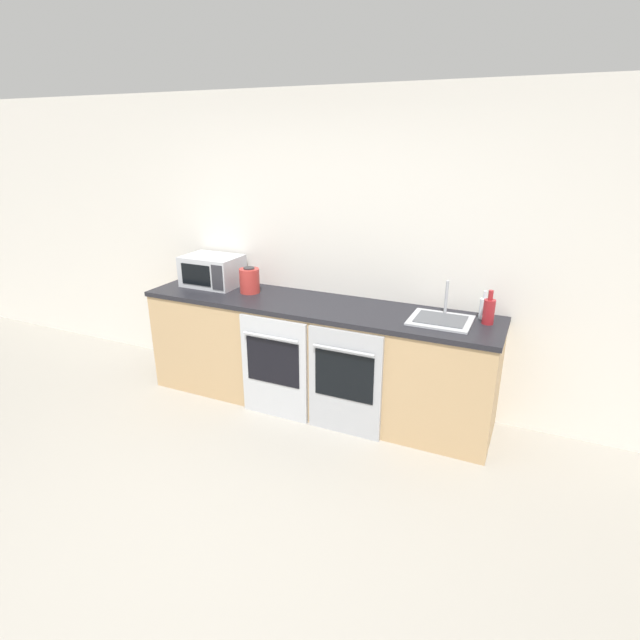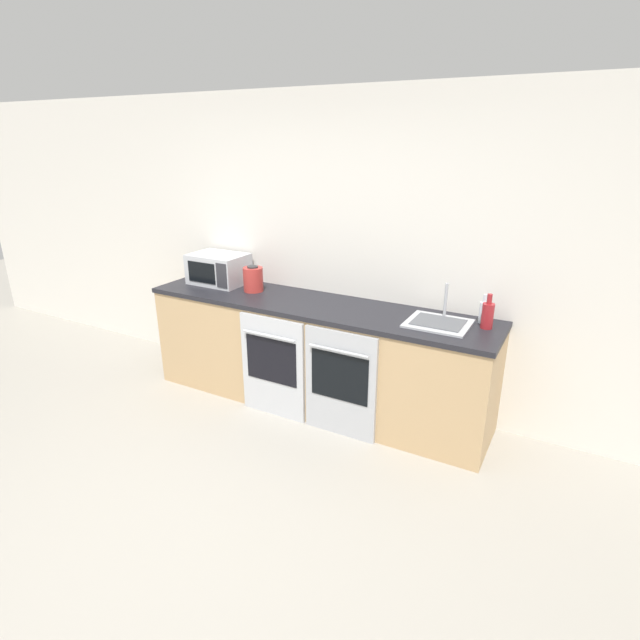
% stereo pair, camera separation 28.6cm
% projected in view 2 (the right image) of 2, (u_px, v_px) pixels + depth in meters
% --- Properties ---
extents(ground_plane, '(16.00, 16.00, 0.00)m').
position_uv_depth(ground_plane, '(164.00, 537.00, 2.94)').
color(ground_plane, gray).
extents(wall_back, '(10.00, 0.06, 2.60)m').
position_uv_depth(wall_back, '(335.00, 251.00, 4.28)').
color(wall_back, silver).
rests_on(wall_back, ground_plane).
extents(counter_back, '(3.02, 0.67, 0.93)m').
position_uv_depth(counter_back, '(315.00, 354.00, 4.28)').
color(counter_back, tan).
rests_on(counter_back, ground_plane).
extents(oven_left, '(0.60, 0.06, 0.87)m').
position_uv_depth(oven_left, '(273.00, 367.00, 4.10)').
color(oven_left, '#B7BABF').
rests_on(oven_left, ground_plane).
extents(oven_right, '(0.60, 0.06, 0.87)m').
position_uv_depth(oven_right, '(340.00, 384.00, 3.82)').
color(oven_right, '#A8AAAF').
rests_on(oven_right, ground_plane).
extents(microwave, '(0.51, 0.37, 0.28)m').
position_uv_depth(microwave, '(219.00, 269.00, 4.65)').
color(microwave, '#B7BABF').
rests_on(microwave, counter_back).
extents(bottle_clear, '(0.06, 0.06, 0.22)m').
position_uv_depth(bottle_clear, '(483.00, 312.00, 3.66)').
color(bottle_clear, silver).
rests_on(bottle_clear, counter_back).
extents(bottle_red, '(0.09, 0.09, 0.26)m').
position_uv_depth(bottle_red, '(488.00, 315.00, 3.55)').
color(bottle_red, maroon).
rests_on(bottle_red, counter_back).
extents(kettle, '(0.18, 0.18, 0.23)m').
position_uv_depth(kettle, '(253.00, 279.00, 4.42)').
color(kettle, '#B2332D').
rests_on(kettle, counter_back).
extents(sink, '(0.45, 0.39, 0.27)m').
position_uv_depth(sink, '(439.00, 322.00, 3.66)').
color(sink, '#A8AAAF').
rests_on(sink, counter_back).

